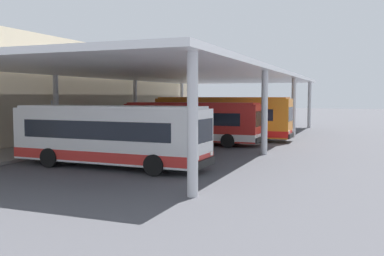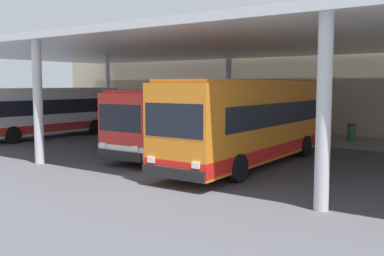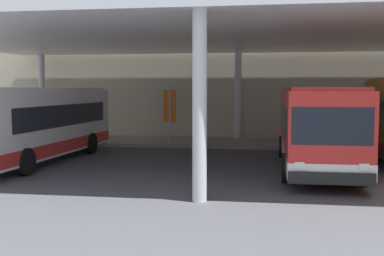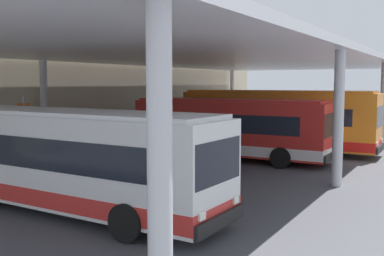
# 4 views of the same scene
# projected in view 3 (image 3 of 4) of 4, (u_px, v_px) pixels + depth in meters

# --- Properties ---
(platform_kerb) EXTENTS (42.00, 4.50, 0.18)m
(platform_kerb) POSITION_uv_depth(u_px,v_px,m) (349.00, 145.00, 26.79)
(platform_kerb) COLOR gray
(platform_kerb) RESTS_ON ground
(station_building_facade) EXTENTS (48.00, 1.60, 8.30)m
(station_building_facade) POSITION_uv_depth(u_px,v_px,m) (342.00, 72.00, 29.66)
(station_building_facade) COLOR #C1B293
(station_building_facade) RESTS_ON ground
(canopy_shelter) EXTENTS (40.00, 17.00, 5.55)m
(canopy_shelter) POSITION_uv_depth(u_px,v_px,m) (376.00, 35.00, 20.22)
(canopy_shelter) COLOR silver
(canopy_shelter) RESTS_ON ground
(bus_nearest_bay) EXTENTS (2.93, 10.60, 3.17)m
(bus_nearest_bay) POSITION_uv_depth(u_px,v_px,m) (38.00, 123.00, 21.05)
(bus_nearest_bay) COLOR white
(bus_nearest_bay) RESTS_ON ground
(bus_second_bay) EXTENTS (2.75, 10.54, 3.17)m
(bus_second_bay) POSITION_uv_depth(u_px,v_px,m) (316.00, 126.00, 19.26)
(bus_second_bay) COLOR red
(bus_second_bay) RESTS_ON ground
(bench_waiting) EXTENTS (1.80, 0.45, 0.92)m
(bench_waiting) POSITION_uv_depth(u_px,v_px,m) (360.00, 134.00, 26.72)
(bench_waiting) COLOR brown
(bench_waiting) RESTS_ON platform_kerb
(banner_sign) EXTENTS (0.70, 0.12, 3.20)m
(banner_sign) POSITION_uv_depth(u_px,v_px,m) (170.00, 109.00, 27.36)
(banner_sign) COLOR #B2B2B7
(banner_sign) RESTS_ON platform_kerb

